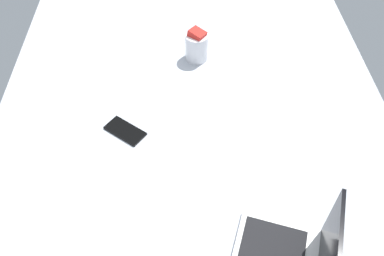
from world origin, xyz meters
TOP-DOWN VIEW (x-y plane):
  - bed_mattress at (0.00, 0.00)cm, footprint 180.00×140.00cm
  - snack_cup at (-30.39, 2.69)cm, footprint 9.00×9.00cm
  - cell_phone at (8.18, -23.51)cm, footprint 13.94×15.24cm

SIDE VIEW (x-z plane):
  - bed_mattress at x=0.00cm, z-range 0.00..18.00cm
  - cell_phone at x=8.18cm, z-range 18.00..18.80cm
  - snack_cup at x=-30.39cm, z-range 17.21..30.82cm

